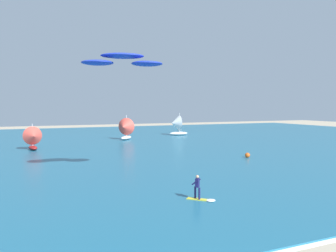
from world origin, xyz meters
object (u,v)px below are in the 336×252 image
Objects in this scene: kite at (122,60)px; kitesurfer at (200,191)px; marker_buoy at (247,155)px; sailboat_outermost at (176,125)px; sailboat_far_right at (33,138)px; sailboat_mid_right at (125,129)px.

kitesurfer is at bearing -72.88° from kite.
kitesurfer is 20.06m from marker_buoy.
marker_buoy is (-5.43, -32.26, -1.94)m from sailboat_outermost.
sailboat_far_right is at bearing 142.47° from marker_buoy.
kite is at bearing -163.80° from marker_buoy.
sailboat_outermost is at bearing 80.45° from marker_buoy.
kitesurfer is 41.67m from sailboat_mid_right.
sailboat_outermost is at bearing 66.75° from kitesurfer.
sailboat_far_right is at bearing 106.23° from kitesurfer.
sailboat_mid_right is 1.22× the size of sailboat_far_right.
sailboat_far_right is 6.17× the size of marker_buoy.
kite is 1.95× the size of sailboat_far_right.
sailboat_outermost is 7.98× the size of marker_buoy.
sailboat_far_right is at bearing -151.45° from sailboat_mid_right.
sailboat_far_right is (-16.25, -8.84, -0.38)m from sailboat_mid_right.
kite reaches higher than kitesurfer.
sailboat_far_right is (-9.38, 32.23, 1.13)m from kitesurfer.
kite is 12.02× the size of marker_buoy.
marker_buoy is (7.57, -27.13, -1.80)m from sailboat_mid_right.
sailboat_mid_right is 7.51× the size of marker_buoy.
sailboat_outermost is (22.61, 37.25, -8.06)m from kite.
sailboat_far_right is 30.06m from marker_buoy.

